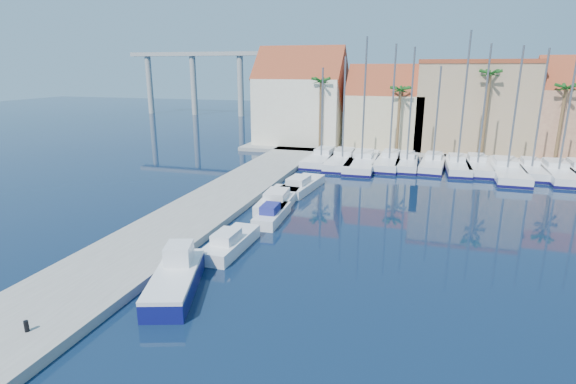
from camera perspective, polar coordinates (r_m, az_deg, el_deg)
name	(u,v)px	position (r m, az deg, el deg)	size (l,w,h in m)	color
ground	(238,327)	(20.78, -6.34, -16.71)	(260.00, 260.00, 0.00)	black
quay_west	(199,212)	(35.39, -11.24, -2.53)	(6.00, 77.00, 0.50)	gray
shore_north	(444,149)	(65.03, 19.21, 5.14)	(54.00, 16.00, 0.50)	gray
bollard	(26,326)	(22.18, -30.28, -14.50)	(0.19, 0.19, 0.48)	black
fishing_boat	(176,278)	(23.98, -14.06, -10.53)	(3.81, 6.39, 2.12)	#0F1158
motorboat_west_0	(230,243)	(28.39, -7.38, -6.39)	(1.89, 5.65, 1.40)	white
motorboat_west_1	(272,214)	(33.43, -2.07, -2.85)	(1.78, 5.09, 1.40)	white
motorboat_west_2	(279,199)	(37.24, -1.20, -0.90)	(2.83, 7.46, 1.40)	white
motorboat_west_3	(301,185)	(41.72, 1.66, 0.91)	(2.99, 7.27, 1.40)	white
sailboat_0	(322,158)	(54.20, 4.40, 4.36)	(3.12, 10.44, 11.02)	white
sailboat_1	(343,159)	(53.50, 7.01, 4.14)	(3.41, 11.53, 12.20)	white
sailboat_2	(362,161)	(52.64, 9.41, 3.88)	(3.42, 11.84, 14.22)	white
sailboat_3	(390,161)	(53.52, 12.80, 3.91)	(3.16, 10.12, 13.51)	white
sailboat_4	(407,162)	(53.18, 14.86, 3.72)	(2.40, 8.76, 13.15)	white
sailboat_5	(433,163)	(53.54, 17.94, 3.52)	(3.22, 9.43, 11.21)	white
sailboat_6	(457,165)	(53.25, 20.66, 3.27)	(2.71, 9.14, 14.70)	white
sailboat_7	(477,165)	(54.09, 22.86, 3.19)	(2.58, 9.57, 13.42)	white
sailboat_8	(506,170)	(52.94, 25.96, 2.55)	(3.21, 11.92, 13.13)	white
sailboat_9	(531,169)	(54.40, 28.44, 2.61)	(2.50, 8.73, 12.90)	white
sailboat_10	(557,172)	(54.41, 30.95, 2.22)	(2.92, 10.71, 12.91)	white
building_0	(301,100)	(65.51, 1.68, 11.60)	(12.30, 9.00, 13.50)	beige
building_1	(386,111)	(63.53, 12.33, 10.02)	(10.30, 8.00, 11.00)	beige
building_2	(473,105)	(64.50, 22.39, 10.16)	(14.20, 10.20, 11.50)	tan
palm_0	(321,83)	(59.57, 4.22, 13.63)	(2.60, 2.60, 10.15)	brown
palm_1	(400,92)	(58.22, 14.06, 12.24)	(2.60, 2.60, 9.15)	brown
palm_2	(490,77)	(58.47, 24.27, 13.22)	(2.60, 2.60, 11.15)	brown
palm_3	(566,90)	(59.97, 31.83, 10.95)	(2.60, 2.60, 9.65)	brown
viaduct	(220,71)	(108.42, -8.66, 14.98)	(48.00, 2.20, 14.45)	#9E9E99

